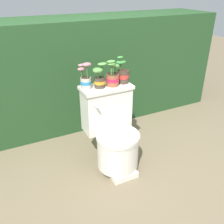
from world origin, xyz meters
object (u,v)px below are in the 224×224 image
object	(u,v)px
potted_plant_left	(85,79)
potted_plant_middle	(113,77)
potted_plant_midleft	(99,78)
toilet	(113,132)
potted_plant_midright	(123,74)

from	to	relation	value
potted_plant_left	potted_plant_middle	distance (m)	0.24
potted_plant_midleft	toilet	bearing A→B (deg)	-62.40
potted_plant_left	potted_plant_midleft	xyz separation A→B (m)	(0.11, -0.03, 0.01)
potted_plant_middle	potted_plant_midright	world-z (taller)	same
toilet	potted_plant_left	size ratio (longest dim) A/B	3.23
potted_plant_left	potted_plant_middle	bearing A→B (deg)	-9.08
potted_plant_midright	potted_plant_middle	bearing A→B (deg)	-167.42
toilet	potted_plant_midright	distance (m)	0.53
toilet	potted_plant_left	xyz separation A→B (m)	(-0.18, 0.15, 0.48)
potted_plant_left	potted_plant_midleft	world-z (taller)	potted_plant_left
toilet	potted_plant_midright	world-z (taller)	potted_plant_midright
toilet	potted_plant_middle	distance (m)	0.50
potted_plant_left	potted_plant_middle	size ratio (longest dim) A/B	0.99
potted_plant_midleft	potted_plant_middle	xyz separation A→B (m)	(0.12, -0.01, -0.01)
toilet	potted_plant_middle	xyz separation A→B (m)	(0.06, 0.12, 0.48)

